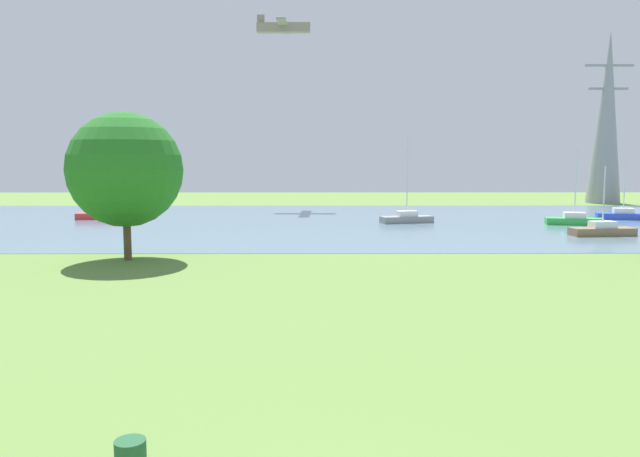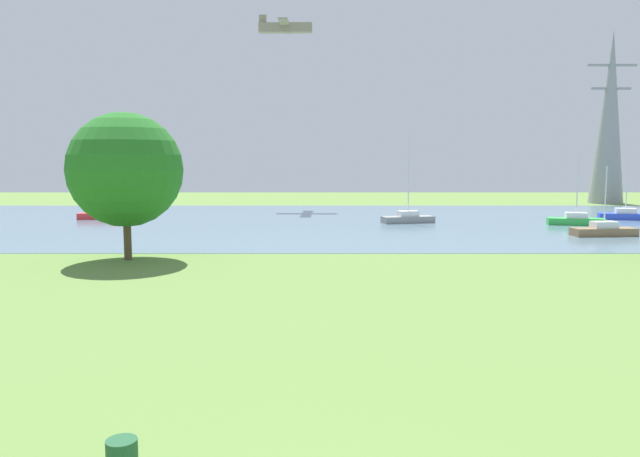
# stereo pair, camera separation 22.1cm
# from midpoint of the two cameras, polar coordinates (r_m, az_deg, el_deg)

# --- Properties ---
(ground_plane) EXTENTS (160.00, 160.00, 0.00)m
(ground_plane) POSITION_cam_midpoint_polar(r_m,az_deg,el_deg) (30.06, -0.44, -4.67)
(ground_plane) COLOR olive
(water_surface) EXTENTS (140.00, 40.00, 0.02)m
(water_surface) POSITION_cam_midpoint_polar(r_m,az_deg,el_deg) (57.79, -0.39, 0.67)
(water_surface) COLOR slate
(water_surface) RESTS_ON ground
(sailboat_gray) EXTENTS (5.02, 2.70, 8.09)m
(sailboat_gray) POSITION_cam_midpoint_polar(r_m,az_deg,el_deg) (56.96, 7.92, 0.99)
(sailboat_gray) COLOR gray
(sailboat_gray) RESTS_ON water_surface
(sailboat_green) EXTENTS (5.01, 2.49, 6.67)m
(sailboat_green) POSITION_cam_midpoint_polar(r_m,az_deg,el_deg) (59.16, 22.39, 0.75)
(sailboat_green) COLOR green
(sailboat_green) RESTS_ON water_surface
(sailboat_red) EXTENTS (4.93, 2.01, 7.96)m
(sailboat_red) POSITION_cam_midpoint_polar(r_m,az_deg,el_deg) (63.63, -19.63, 1.24)
(sailboat_red) COLOR red
(sailboat_red) RESTS_ON water_surface
(sailboat_blue) EXTENTS (5.03, 2.72, 5.43)m
(sailboat_blue) POSITION_cam_midpoint_polar(r_m,az_deg,el_deg) (66.39, 26.19, 1.13)
(sailboat_blue) COLOR blue
(sailboat_blue) RESTS_ON water_surface
(sailboat_brown) EXTENTS (4.92, 1.97, 5.29)m
(sailboat_brown) POSITION_cam_midpoint_polar(r_m,az_deg,el_deg) (51.47, 24.58, -0.13)
(sailboat_brown) COLOR brown
(sailboat_brown) RESTS_ON water_surface
(tree_west_near) EXTENTS (6.53, 6.53, 8.47)m
(tree_west_near) POSITION_cam_midpoint_polar(r_m,az_deg,el_deg) (36.89, -17.79, 5.19)
(tree_west_near) COLOR brown
(tree_west_near) RESTS_ON ground
(electricity_pylon) EXTENTS (6.40, 4.40, 22.60)m
(electricity_pylon) POSITION_cam_midpoint_polar(r_m,az_deg,el_deg) (90.85, 24.97, 9.29)
(electricity_pylon) COLOR gray
(electricity_pylon) RESTS_ON ground
(light_aircraft) EXTENTS (6.42, 8.42, 2.10)m
(light_aircraft) POSITION_cam_midpoint_polar(r_m,az_deg,el_deg) (77.74, -3.53, 18.11)
(light_aircraft) COLOR gray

